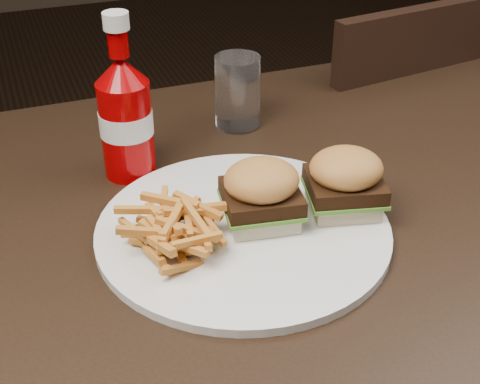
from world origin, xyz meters
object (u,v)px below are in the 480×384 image
object	(u,v)px
ketchup_bottle	(127,132)
tumbler	(238,91)
chair_far	(346,176)
dining_table	(245,229)
plate	(243,230)

from	to	relation	value
ketchup_bottle	tumbler	world-z (taller)	ketchup_bottle
ketchup_bottle	tumbler	bearing A→B (deg)	23.68
chair_far	ketchup_bottle	size ratio (longest dim) A/B	3.03
dining_table	plate	distance (m)	0.04
plate	tumbler	world-z (taller)	tumbler
ketchup_bottle	chair_far	bearing A→B (deg)	32.96
dining_table	ketchup_bottle	world-z (taller)	ketchup_bottle
dining_table	tumbler	distance (m)	0.25
dining_table	ketchup_bottle	size ratio (longest dim) A/B	8.99
dining_table	plate	bearing A→B (deg)	-114.47
dining_table	tumbler	bearing A→B (deg)	71.32
ketchup_bottle	plate	bearing A→B (deg)	-63.88
chair_far	plate	distance (m)	0.77
chair_far	ketchup_bottle	distance (m)	0.75
ketchup_bottle	dining_table	bearing A→B (deg)	-54.85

